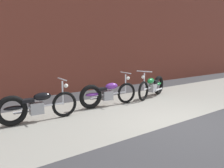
{
  "coord_description": "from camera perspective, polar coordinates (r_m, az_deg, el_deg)",
  "views": [
    {
      "loc": [
        -4.49,
        -3.29,
        1.83
      ],
      "look_at": [
        -0.47,
        2.03,
        0.75
      ],
      "focal_mm": 36.69,
      "sensor_mm": 36.0,
      "label": 1
    }
  ],
  "objects": [
    {
      "name": "ground_plane",
      "position": [
        5.86,
        16.07,
        -9.38
      ],
      "size": [
        80.0,
        80.0,
        0.0
      ],
      "primitive_type": "plane",
      "color": "#38383A"
    },
    {
      "name": "sidewalk_slab",
      "position": [
        6.99,
        4.51,
        -5.98
      ],
      "size": [
        36.0,
        3.5,
        0.01
      ],
      "primitive_type": "cube",
      "color": "gray",
      "rests_on": "ground"
    },
    {
      "name": "brick_building_wall",
      "position": [
        9.69,
        -9.48,
        16.85
      ],
      "size": [
        36.0,
        0.5,
        6.28
      ],
      "primitive_type": "cube",
      "color": "brown",
      "rests_on": "ground"
    },
    {
      "name": "motorcycle_black",
      "position": [
        5.92,
        -19.07,
        -5.32
      ],
      "size": [
        2.01,
        0.58,
        1.03
      ],
      "rotation": [
        0.0,
        0.0,
        -0.06
      ],
      "color": "black",
      "rests_on": "ground"
    },
    {
      "name": "motorcycle_purple",
      "position": [
        7.08,
        -1.76,
        -2.47
      ],
      "size": [
        2.01,
        0.59,
        1.03
      ],
      "rotation": [
        0.0,
        0.0,
        -0.1
      ],
      "color": "black",
      "rests_on": "ground"
    },
    {
      "name": "motorcycle_green",
      "position": [
        8.63,
        10.26,
        -0.5
      ],
      "size": [
        1.93,
        0.86,
        1.03
      ],
      "rotation": [
        0.0,
        0.0,
        3.47
      ],
      "color": "black",
      "rests_on": "ground"
    }
  ]
}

